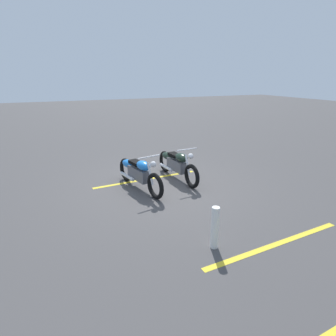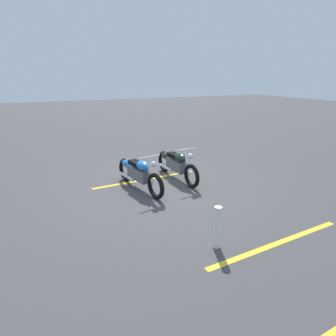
# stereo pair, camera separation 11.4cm
# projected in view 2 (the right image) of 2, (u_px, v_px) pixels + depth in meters

# --- Properties ---
(ground_plane) EXTENTS (60.00, 60.00, 0.00)m
(ground_plane) POSITION_uv_depth(u_px,v_px,m) (162.00, 186.00, 7.88)
(ground_plane) COLOR #474444
(motorcycle_bright_foreground) EXTENTS (2.21, 0.75, 1.04)m
(motorcycle_bright_foreground) POSITION_uv_depth(u_px,v_px,m) (138.00, 172.00, 7.55)
(motorcycle_bright_foreground) COLOR black
(motorcycle_bright_foreground) RESTS_ON ground
(motorcycle_dark_foreground) EXTENTS (2.23, 0.62, 1.04)m
(motorcycle_dark_foreground) POSITION_uv_depth(u_px,v_px,m) (176.00, 164.00, 8.30)
(motorcycle_dark_foreground) COLOR black
(motorcycle_dark_foreground) RESTS_ON ground
(bollard_post) EXTENTS (0.14, 0.14, 0.79)m
(bollard_post) POSITION_uv_depth(u_px,v_px,m) (217.00, 227.00, 4.95)
(bollard_post) COLOR white
(bollard_post) RESTS_ON ground
(parking_stripe_near) EXTENTS (0.30, 3.20, 0.01)m
(parking_stripe_near) POSITION_uv_depth(u_px,v_px,m) (146.00, 179.00, 8.36)
(parking_stripe_near) COLOR yellow
(parking_stripe_near) RESTS_ON ground
(parking_stripe_mid) EXTENTS (0.30, 3.20, 0.01)m
(parking_stripe_mid) POSITION_uv_depth(u_px,v_px,m) (278.00, 243.00, 5.18)
(parking_stripe_mid) COLOR yellow
(parking_stripe_mid) RESTS_ON ground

